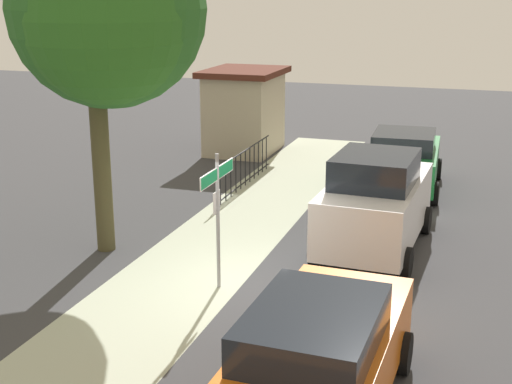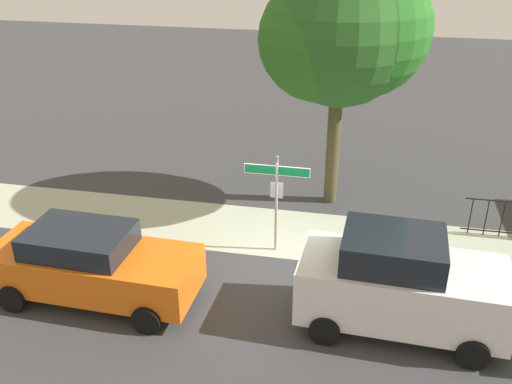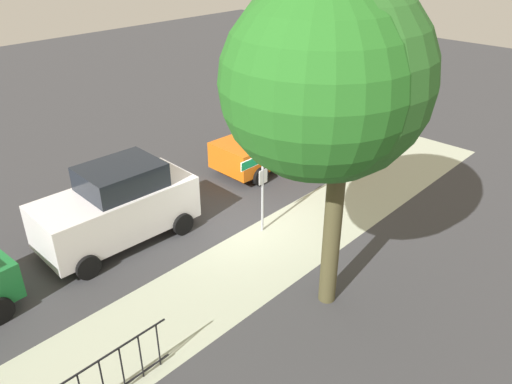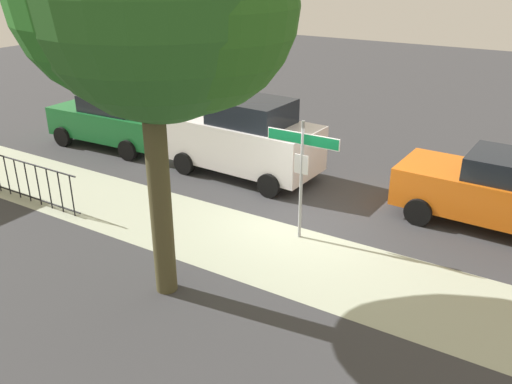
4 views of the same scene
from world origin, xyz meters
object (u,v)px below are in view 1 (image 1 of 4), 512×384
Objects in this scene: street_sign at (217,196)px; utility_shed at (244,110)px; car_orange at (317,361)px; car_green at (403,160)px; car_white at (376,202)px; shade_tree at (110,11)px.

utility_shed reaches higher than street_sign.
car_green is (11.80, 0.31, -0.01)m from car_orange.
car_white reaches higher than car_orange.
utility_shed is (15.05, 6.22, 0.59)m from car_orange.
shade_tree is 1.52× the size of car_orange.
car_white is 1.03× the size of car_green.
shade_tree is at bearing 50.31° from car_orange.
car_green is at bearing -37.61° from shade_tree.
street_sign is at bearing 39.17° from car_orange.
shade_tree is 10.76m from utility_shed.
car_white is (3.02, -2.51, -0.76)m from street_sign.
street_sign is 0.61× the size of car_white.
car_orange is (-4.96, -5.59, -4.25)m from shade_tree.
car_orange is 1.49× the size of utility_shed.
car_green is at bearing 2.50° from car_white.
car_green is at bearing -17.24° from street_sign.
car_orange is at bearing -131.57° from shade_tree.
car_white is 5.08m from car_green.
street_sign is at bearing 160.22° from car_green.
shade_tree reaches higher than car_green.
car_orange is 6.74m from car_white.
utility_shed is at bearing 24.35° from car_orange.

